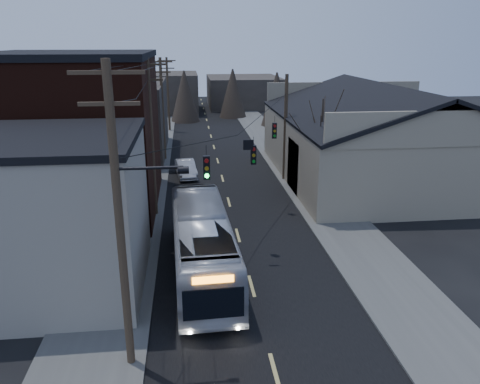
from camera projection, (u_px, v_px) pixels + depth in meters
The scene contains 13 objects.
road_surface at pixel (219, 166), 42.69m from camera, with size 9.00×110.00×0.02m, color black.
sidewalk_left at pixel (147, 168), 41.98m from camera, with size 4.00×110.00×0.12m, color #474744.
sidewalk_right at pixel (289, 164), 43.36m from camera, with size 4.00×110.00×0.12m, color #474744.
building_clapboard at pixel (49, 217), 20.81m from camera, with size 8.00×8.00×7.00m, color gray.
building_brick at pixel (76, 136), 30.63m from camera, with size 10.00×12.00×10.00m, color black.
building_left_far at pixel (119, 119), 46.27m from camera, with size 9.00×14.00×7.00m, color #2F2B26.
warehouse at pixel (380, 146), 38.51m from camera, with size 16.16×20.60×7.73m.
building_far_left at pixel (166, 93), 74.19m from camera, with size 10.00×12.00×6.00m, color #2F2B26.
building_far_right at pixel (243, 92), 80.45m from camera, with size 12.00×14.00×5.00m, color #2F2B26.
bare_tree at pixel (321, 150), 32.82m from camera, with size 0.40×0.40×7.20m, color black.
utility_lines at pixel (182, 124), 35.29m from camera, with size 11.24×45.28×10.50m.
bus at pixel (202, 243), 22.70m from camera, with size 2.67×11.40×3.18m, color #A9ACB5.
parked_car at pixel (186, 169), 39.25m from camera, with size 1.47×4.21×1.39m, color #B0B1B8.
Camera 1 is at (-2.71, -11.27, 11.00)m, focal length 35.00 mm.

